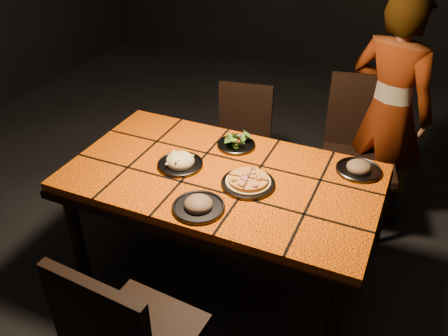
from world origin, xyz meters
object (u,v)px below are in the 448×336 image
at_px(chair_far_left, 242,136).
at_px(chair_far_right, 359,143).
at_px(plate_pasta, 180,162).
at_px(plate_pizza, 248,182).
at_px(diner, 388,111).
at_px(dining_table, 222,186).

relative_size(chair_far_left, chair_far_right, 0.84).
xyz_separation_m(chair_far_left, plate_pasta, (-0.00, -0.87, 0.29)).
height_order(chair_far_left, plate_pizza, chair_far_left).
distance_m(chair_far_right, diner, 0.27).
height_order(chair_far_right, plate_pasta, chair_far_right).
bearing_deg(chair_far_right, plate_pasta, -142.60).
xyz_separation_m(dining_table, chair_far_right, (0.56, 0.92, -0.10)).
bearing_deg(chair_far_left, dining_table, -84.86).
distance_m(dining_table, plate_pizza, 0.19).
bearing_deg(chair_far_right, plate_pizza, -125.14).
bearing_deg(plate_pasta, chair_far_left, 89.70).
distance_m(plate_pizza, plate_pasta, 0.39).
distance_m(chair_far_left, plate_pizza, 1.01).
distance_m(dining_table, diner, 1.25).
xyz_separation_m(dining_table, diner, (0.69, 1.04, 0.10)).
relative_size(chair_far_left, plate_pizza, 3.07).
height_order(dining_table, plate_pizza, plate_pizza).
distance_m(diner, plate_pizza, 1.20).
xyz_separation_m(chair_far_right, diner, (0.13, 0.12, 0.20)).
relative_size(chair_far_left, diner, 0.54).
xyz_separation_m(chair_far_right, plate_pasta, (-0.79, -0.94, 0.20)).
height_order(chair_far_right, plate_pizza, chair_far_right).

